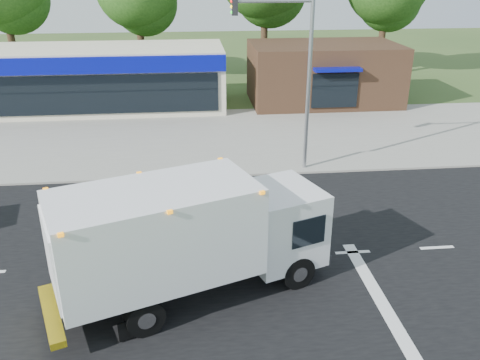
{
  "coord_description": "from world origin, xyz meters",
  "views": [
    {
      "loc": [
        -2.34,
        -14.42,
        9.13
      ],
      "look_at": [
        -0.58,
        2.69,
        1.7
      ],
      "focal_mm": 38.0,
      "sensor_mm": 36.0,
      "label": 1
    }
  ],
  "objects": [
    {
      "name": "retail_strip_mall",
      "position": [
        -9.0,
        19.93,
        2.01
      ],
      "size": [
        18.0,
        6.2,
        4.0
      ],
      "color": "beige",
      "rests_on": "ground"
    },
    {
      "name": "sidewalk",
      "position": [
        0.0,
        8.2,
        0.06
      ],
      "size": [
        60.0,
        2.4,
        0.12
      ],
      "primitive_type": "cube",
      "color": "gray",
      "rests_on": "ground"
    },
    {
      "name": "brown_storefront",
      "position": [
        7.0,
        19.98,
        2.0
      ],
      "size": [
        10.0,
        6.7,
        4.0
      ],
      "color": "#382316",
      "rests_on": "ground"
    },
    {
      "name": "lane_markings",
      "position": [
        1.35,
        -1.35,
        0.02
      ],
      "size": [
        55.2,
        7.0,
        0.01
      ],
      "color": "silver",
      "rests_on": "road_asphalt"
    },
    {
      "name": "ground",
      "position": [
        0.0,
        0.0,
        0.0
      ],
      "size": [
        120.0,
        120.0,
        0.0
      ],
      "primitive_type": "plane",
      "color": "#385123",
      "rests_on": "ground"
    },
    {
      "name": "ems_box_truck",
      "position": [
        -2.54,
        -1.82,
        2.09
      ],
      "size": [
        8.53,
        5.17,
        3.62
      ],
      "rotation": [
        0.0,
        0.0,
        0.35
      ],
      "color": "black",
      "rests_on": "ground"
    },
    {
      "name": "road_asphalt",
      "position": [
        0.0,
        0.0,
        0.0
      ],
      "size": [
        60.0,
        14.0,
        0.02
      ],
      "primitive_type": "cube",
      "color": "black",
      "rests_on": "ground"
    },
    {
      "name": "parking_apron",
      "position": [
        0.0,
        14.0,
        0.01
      ],
      "size": [
        60.0,
        9.0,
        0.02
      ],
      "primitive_type": "cube",
      "color": "gray",
      "rests_on": "ground"
    },
    {
      "name": "traffic_signal_pole",
      "position": [
        2.35,
        7.6,
        4.92
      ],
      "size": [
        3.51,
        0.25,
        8.0
      ],
      "color": "gray",
      "rests_on": "ground"
    },
    {
      "name": "emergency_worker",
      "position": [
        -5.55,
        -2.52,
        0.85
      ],
      "size": [
        0.7,
        0.62,
        1.73
      ],
      "rotation": [
        0.0,
        0.0,
        0.49
      ],
      "color": "tan",
      "rests_on": "ground"
    }
  ]
}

